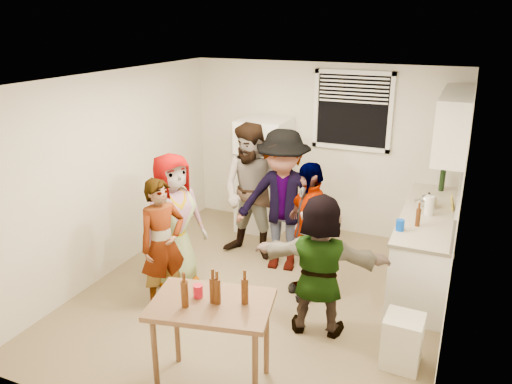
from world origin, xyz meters
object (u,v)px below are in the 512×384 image
at_px(guest_back_left, 253,255).
at_px(kettle, 428,207).
at_px(beer_bottle_table, 218,303).
at_px(guest_stripe, 167,304).
at_px(beer_bottle_counter, 417,226).
at_px(guest_orange, 316,329).
at_px(trash_bin, 402,341).
at_px(guest_back_right, 281,266).
at_px(guest_black, 306,294).
at_px(wine_bottle, 441,191).
at_px(red_cup, 198,297).
at_px(guest_grey, 177,282).
at_px(refrigerator, 264,175).
at_px(blue_cup, 400,230).

bearing_deg(guest_back_left, kettle, 13.33).
xyz_separation_m(kettle, beer_bottle_table, (-1.39, -2.87, -0.05)).
bearing_deg(guest_stripe, beer_bottle_counter, -35.70).
bearing_deg(guest_orange, trash_bin, 156.37).
distance_m(kettle, guest_back_right, 1.99).
height_order(kettle, beer_bottle_table, kettle).
height_order(trash_bin, guest_orange, trash_bin).
bearing_deg(kettle, guest_orange, -135.98).
bearing_deg(beer_bottle_counter, guest_black, -159.96).
xyz_separation_m(wine_bottle, red_cup, (-1.68, -3.57, -0.05)).
relative_size(trash_bin, guest_orange, 0.34).
bearing_deg(guest_stripe, guest_grey, 46.03).
xyz_separation_m(refrigerator, guest_grey, (-0.33, -2.01, -0.85)).
bearing_deg(guest_grey, trash_bin, -72.27).
bearing_deg(trash_bin, red_cup, -150.23).
height_order(wine_bottle, guest_orange, wine_bottle).
bearing_deg(beer_bottle_table, guest_grey, 133.01).
bearing_deg(refrigerator, guest_grey, -99.22).
height_order(wine_bottle, blue_cup, wine_bottle).
distance_m(kettle, trash_bin, 2.03).
bearing_deg(refrigerator, guest_black, -53.16).
xyz_separation_m(refrigerator, kettle, (2.40, -0.57, 0.05)).
bearing_deg(trash_bin, guest_stripe, 179.62).
distance_m(guest_grey, guest_back_right, 1.37).
bearing_deg(guest_back_left, guest_grey, -115.25).
xyz_separation_m(guest_stripe, guest_black, (1.40, 0.84, 0.00)).
bearing_deg(beer_bottle_counter, wine_bottle, 83.79).
bearing_deg(wine_bottle, guest_back_left, -153.81).
xyz_separation_m(kettle, blue_cup, (-0.21, -0.86, -0.00)).
xyz_separation_m(kettle, guest_black, (-1.17, -1.07, -0.90)).
relative_size(blue_cup, guest_stripe, 0.08).
bearing_deg(guest_grey, guest_black, -48.77).
bearing_deg(beer_bottle_counter, guest_grey, -163.77).
distance_m(blue_cup, trash_bin, 1.27).
height_order(beer_bottle_counter, blue_cup, beer_bottle_counter).
distance_m(refrigerator, beer_bottle_counter, 2.65).
distance_m(blue_cup, red_cup, 2.42).
height_order(beer_bottle_table, guest_back_right, beer_bottle_table).
bearing_deg(kettle, trash_bin, -108.49).
relative_size(beer_bottle_counter, guest_orange, 0.14).
distance_m(refrigerator, kettle, 2.47).
bearing_deg(kettle, blue_cup, -123.09).
relative_size(kettle, guest_orange, 0.16).
height_order(trash_bin, guest_black, trash_bin).
xyz_separation_m(guest_back_right, guest_black, (0.52, -0.52, 0.00)).
distance_m(beer_bottle_table, red_cup, 0.20).
bearing_deg(wine_bottle, red_cup, -115.24).
distance_m(wine_bottle, guest_orange, 2.76).
relative_size(wine_bottle, blue_cup, 2.34).
bearing_deg(guest_stripe, blue_cup, -38.10).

